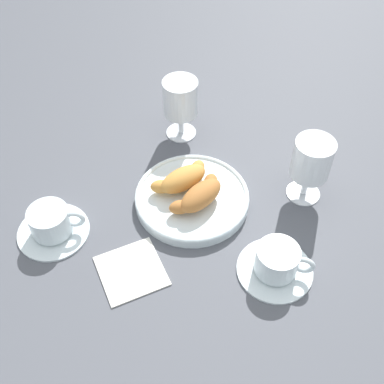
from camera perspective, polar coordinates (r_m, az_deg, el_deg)
name	(u,v)px	position (r m, az deg, el deg)	size (l,w,h in m)	color
ground_plane	(181,210)	(0.95, -1.36, -2.18)	(2.20, 2.20, 0.00)	#4C4F56
pastry_plate	(192,198)	(0.95, 0.00, -0.69)	(0.23, 0.23, 0.02)	silver
croissant_large	(200,195)	(0.92, 0.92, -0.40)	(0.13, 0.09, 0.04)	#AD6B33
croissant_small	(182,179)	(0.94, -1.15, 1.61)	(0.14, 0.07, 0.04)	#CC893D
coffee_cup_near	(277,263)	(0.86, 10.08, -8.29)	(0.14, 0.14, 0.06)	silver
coffee_cup_far	(52,224)	(0.93, -16.35, -3.65)	(0.14, 0.14, 0.06)	silver
juice_glass_left	(180,101)	(1.04, -1.38, 10.79)	(0.08, 0.08, 0.14)	white
juice_glass_right	(312,161)	(0.93, 14.04, 3.61)	(0.08, 0.08, 0.14)	white
folded_napkin	(131,270)	(0.87, -7.23, -9.24)	(0.11, 0.11, 0.01)	silver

